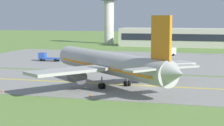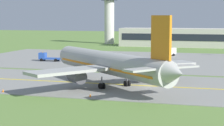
{
  "view_description": "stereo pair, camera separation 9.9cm",
  "coord_description": "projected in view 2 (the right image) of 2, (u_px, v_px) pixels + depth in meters",
  "views": [
    {
      "loc": [
        13.96,
        -71.77,
        12.65
      ],
      "look_at": [
        -6.81,
        0.08,
        4.0
      ],
      "focal_mm": 65.89,
      "sensor_mm": 36.0,
      "label": 1
    },
    {
      "loc": [
        14.05,
        -71.75,
        12.65
      ],
      "look_at": [
        -6.81,
        0.08,
        4.0
      ],
      "focal_mm": 65.89,
      "sensor_mm": 36.0,
      "label": 2
    }
  ],
  "objects": [
    {
      "name": "service_truck_fuel",
      "position": [
        167.0,
        51.0,
        127.89
      ],
      "size": [
        5.16,
        6.07,
        2.6
      ],
      "color": "silver",
      "rests_on": "ground"
    },
    {
      "name": "ground_plane",
      "position": [
        148.0,
        86.0,
        73.79
      ],
      "size": [
        500.0,
        500.0,
        0.0
      ],
      "primitive_type": "plane",
      "color": "olive"
    },
    {
      "name": "service_truck_baggage",
      "position": [
        47.0,
        57.0,
        113.97
      ],
      "size": [
        6.56,
        2.8,
        2.59
      ],
      "color": "#264CA5",
      "rests_on": "ground"
    },
    {
      "name": "apron_pad",
      "position": [
        215.0,
        62.0,
        111.08
      ],
      "size": [
        140.0,
        52.0,
        0.1
      ],
      "primitive_type": "cube",
      "color": "gray",
      "rests_on": "ground"
    },
    {
      "name": "terminal_building",
      "position": [
        203.0,
        38.0,
        165.05
      ],
      "size": [
        66.69,
        11.64,
        8.67
      ],
      "color": "beige",
      "rests_on": "ground"
    },
    {
      "name": "traffic_cone_near_edge",
      "position": [
        90.0,
        96.0,
        63.72
      ],
      "size": [
        0.44,
        0.44,
        0.6
      ],
      "primitive_type": "cone",
      "color": "orange",
      "rests_on": "ground"
    },
    {
      "name": "taxiway_strip",
      "position": [
        148.0,
        86.0,
        73.78
      ],
      "size": [
        240.0,
        28.0,
        0.1
      ],
      "primitive_type": "cube",
      "color": "gray",
      "rests_on": "ground"
    },
    {
      "name": "traffic_cone_mid_edge",
      "position": [
        3.0,
        91.0,
        67.73
      ],
      "size": [
        0.44,
        0.44,
        0.6
      ],
      "primitive_type": "cone",
      "color": "orange",
      "rests_on": "ground"
    },
    {
      "name": "control_tower",
      "position": [
        109.0,
        11.0,
        184.31
      ],
      "size": [
        7.6,
        7.6,
        24.37
      ],
      "color": "silver",
      "rests_on": "ground"
    },
    {
      "name": "airplane_lead",
      "position": [
        110.0,
        64.0,
        72.96
      ],
      "size": [
        31.98,
        30.43,
        12.7
      ],
      "color": "#ADADA8",
      "rests_on": "ground"
    },
    {
      "name": "taxiway_centreline",
      "position": [
        148.0,
        86.0,
        73.78
      ],
      "size": [
        220.0,
        0.6,
        0.01
      ],
      "primitive_type": "cube",
      "color": "yellow",
      "rests_on": "taxiway_strip"
    }
  ]
}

